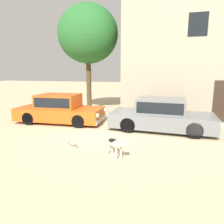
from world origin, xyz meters
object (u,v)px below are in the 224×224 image
at_px(parked_sedan_nearest, 60,109).
at_px(parked_sedan_second, 161,114).
at_px(stray_cat, 72,143).
at_px(stray_dog_spotted, 115,144).
at_px(acacia_tree_left, 88,35).

xyz_separation_m(parked_sedan_nearest, parked_sedan_second, (4.96, -0.08, -0.00)).
bearing_deg(stray_cat, stray_dog_spotted, -171.52).
distance_m(stray_dog_spotted, stray_cat, 1.86).
relative_size(stray_dog_spotted, stray_cat, 1.73).
relative_size(stray_cat, acacia_tree_left, 0.08).
bearing_deg(parked_sedan_second, stray_cat, -133.96).
bearing_deg(acacia_tree_left, parked_sedan_second, -34.70).
bearing_deg(parked_sedan_nearest, parked_sedan_second, -3.81).
distance_m(parked_sedan_second, stray_dog_spotted, 3.59).
relative_size(parked_sedan_nearest, stray_cat, 8.64).
relative_size(parked_sedan_second, acacia_tree_left, 0.71).
height_order(parked_sedan_second, acacia_tree_left, acacia_tree_left).
distance_m(stray_dog_spotted, acacia_tree_left, 8.50).
height_order(stray_dog_spotted, stray_cat, stray_dog_spotted).
xyz_separation_m(parked_sedan_second, acacia_tree_left, (-4.57, 3.17, 4.01)).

